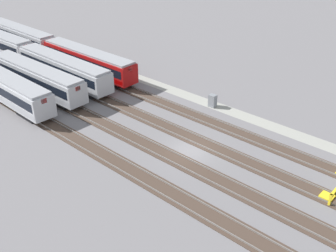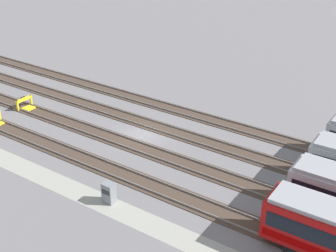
{
  "view_description": "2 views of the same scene",
  "coord_description": "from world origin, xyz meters",
  "px_view_note": "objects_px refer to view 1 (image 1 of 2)",
  "views": [
    {
      "loc": [
        -20.82,
        26.64,
        21.79
      ],
      "look_at": [
        2.98,
        0.0,
        1.8
      ],
      "focal_mm": 42.0,
      "sensor_mm": 36.0,
      "label": 1
    },
    {
      "loc": [
        23.92,
        -30.93,
        21.03
      ],
      "look_at": [
        2.98,
        0.0,
        1.8
      ],
      "focal_mm": 50.0,
      "sensor_mm": 36.0,
      "label": 2
    }
  ],
  "objects_px": {
    "subway_car_front_row_centre": "(36,78)",
    "subway_car_back_row_leftmost": "(6,87)",
    "electrical_cabinet": "(213,101)",
    "subway_car_front_row_left_inner": "(63,69)",
    "bumper_stop_near_inner_track": "(331,194)",
    "subway_car_back_row_centre": "(20,36)",
    "subway_car_front_row_leftmost": "(88,61)"
  },
  "relations": [
    {
      "from": "subway_car_front_row_left_inner",
      "to": "bumper_stop_near_inner_track",
      "type": "height_order",
      "value": "subway_car_front_row_left_inner"
    },
    {
      "from": "subway_car_back_row_centre",
      "to": "electrical_cabinet",
      "type": "height_order",
      "value": "subway_car_back_row_centre"
    },
    {
      "from": "subway_car_front_row_left_inner",
      "to": "subway_car_back_row_leftmost",
      "type": "height_order",
      "value": "same"
    },
    {
      "from": "electrical_cabinet",
      "to": "bumper_stop_near_inner_track",
      "type": "bearing_deg",
      "value": 156.96
    },
    {
      "from": "subway_car_front_row_left_inner",
      "to": "subway_car_back_row_centre",
      "type": "height_order",
      "value": "same"
    },
    {
      "from": "subway_car_front_row_left_inner",
      "to": "subway_car_front_row_centre",
      "type": "height_order",
      "value": "same"
    },
    {
      "from": "subway_car_front_row_centre",
      "to": "subway_car_back_row_leftmost",
      "type": "xyz_separation_m",
      "value": [
        0.0,
        4.25,
        0.0
      ]
    },
    {
      "from": "subway_car_front_row_left_inner",
      "to": "electrical_cabinet",
      "type": "xyz_separation_m",
      "value": [
        -20.13,
        -7.66,
        -1.24
      ]
    },
    {
      "from": "subway_car_front_row_left_inner",
      "to": "subway_car_front_row_leftmost",
      "type": "bearing_deg",
      "value": -90.0
    },
    {
      "from": "subway_car_back_row_leftmost",
      "to": "bumper_stop_near_inner_track",
      "type": "xyz_separation_m",
      "value": [
        -38.16,
        -8.55,
        -1.53
      ]
    },
    {
      "from": "subway_car_front_row_leftmost",
      "to": "subway_car_back_row_leftmost",
      "type": "height_order",
      "value": "same"
    },
    {
      "from": "subway_car_front_row_leftmost",
      "to": "subway_car_back_row_centre",
      "type": "xyz_separation_m",
      "value": [
        18.87,
        0.02,
        0.0
      ]
    },
    {
      "from": "subway_car_front_row_centre",
      "to": "electrical_cabinet",
      "type": "distance_m",
      "value": 23.45
    },
    {
      "from": "electrical_cabinet",
      "to": "subway_car_back_row_leftmost",
      "type": "bearing_deg",
      "value": 38.85
    },
    {
      "from": "subway_car_back_row_centre",
      "to": "subway_car_back_row_leftmost",
      "type": "bearing_deg",
      "value": 145.75
    },
    {
      "from": "subway_car_front_row_left_inner",
      "to": "subway_car_back_row_leftmost",
      "type": "distance_m",
      "value": 8.56
    },
    {
      "from": "subway_car_front_row_leftmost",
      "to": "subway_car_front_row_left_inner",
      "type": "relative_size",
      "value": 1.0
    },
    {
      "from": "subway_car_front_row_centre",
      "to": "bumper_stop_near_inner_track",
      "type": "height_order",
      "value": "subway_car_front_row_centre"
    },
    {
      "from": "subway_car_back_row_leftmost",
      "to": "electrical_cabinet",
      "type": "relative_size",
      "value": 11.28
    },
    {
      "from": "subway_car_front_row_leftmost",
      "to": "subway_car_back_row_centre",
      "type": "height_order",
      "value": "same"
    },
    {
      "from": "subway_car_back_row_centre",
      "to": "bumper_stop_near_inner_track",
      "type": "height_order",
      "value": "subway_car_back_row_centre"
    },
    {
      "from": "subway_car_back_row_leftmost",
      "to": "electrical_cabinet",
      "type": "xyz_separation_m",
      "value": [
        -20.13,
        -16.21,
        -1.24
      ]
    },
    {
      "from": "subway_car_front_row_left_inner",
      "to": "subway_car_front_row_centre",
      "type": "bearing_deg",
      "value": 90.0
    },
    {
      "from": "subway_car_front_row_centre",
      "to": "subway_car_back_row_leftmost",
      "type": "height_order",
      "value": "same"
    },
    {
      "from": "subway_car_front_row_left_inner",
      "to": "bumper_stop_near_inner_track",
      "type": "relative_size",
      "value": 9.0
    },
    {
      "from": "bumper_stop_near_inner_track",
      "to": "subway_car_front_row_centre",
      "type": "bearing_deg",
      "value": 6.42
    },
    {
      "from": "subway_car_back_row_centre",
      "to": "electrical_cabinet",
      "type": "relative_size",
      "value": 11.26
    },
    {
      "from": "subway_car_front_row_centre",
      "to": "electrical_cabinet",
      "type": "height_order",
      "value": "subway_car_front_row_centre"
    },
    {
      "from": "subway_car_front_row_left_inner",
      "to": "subway_car_back_row_leftmost",
      "type": "bearing_deg",
      "value": 90.0
    },
    {
      "from": "subway_car_back_row_leftmost",
      "to": "subway_car_back_row_centre",
      "type": "distance_m",
      "value": 22.82
    },
    {
      "from": "subway_car_front_row_leftmost",
      "to": "subway_car_back_row_centre",
      "type": "relative_size",
      "value": 1.0
    },
    {
      "from": "subway_car_back_row_leftmost",
      "to": "subway_car_back_row_centre",
      "type": "height_order",
      "value": "same"
    }
  ]
}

